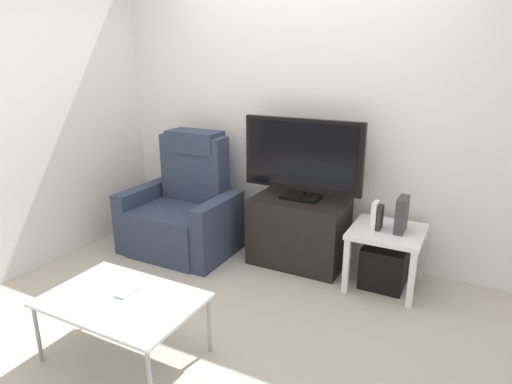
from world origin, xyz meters
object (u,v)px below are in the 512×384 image
object	(u,v)px
side_table	(387,239)
cell_phone	(127,292)
coffee_table	(122,302)
book_leftmost	(375,215)
game_console	(402,215)
television	(302,157)
book_middle	(380,218)
recliner_armchair	(184,210)
tv_stand	(299,231)
subwoofer_box	(384,266)

from	to	relation	value
side_table	cell_phone	xyz separation A→B (m)	(-1.20, -1.53, 0.00)
side_table	coffee_table	xyz separation A→B (m)	(-1.19, -1.59, -0.03)
book_leftmost	game_console	bearing A→B (deg)	8.97
television	book_middle	size ratio (longest dim) A/B	5.56
recliner_armchair	book_middle	world-z (taller)	recliner_armchair
tv_stand	side_table	distance (m)	0.76
cell_phone	book_middle	bearing A→B (deg)	54.48
book_middle	game_console	xyz separation A→B (m)	(0.15, 0.03, 0.04)
game_console	coffee_table	xyz separation A→B (m)	(-1.28, -1.60, -0.23)
tv_stand	book_leftmost	size ratio (longest dim) A/B	3.75
television	subwoofer_box	size ratio (longest dim) A/B	3.12
tv_stand	book_middle	bearing A→B (deg)	-6.70
subwoofer_box	game_console	distance (m)	0.45
television	recliner_armchair	distance (m)	1.23
television	book_leftmost	world-z (taller)	television
subwoofer_box	tv_stand	bearing A→B (deg)	175.36
book_middle	game_console	distance (m)	0.16
tv_stand	coffee_table	bearing A→B (deg)	-104.85
book_leftmost	book_middle	world-z (taller)	book_leftmost
recliner_armchair	game_console	size ratio (longest dim) A/B	4.04
coffee_table	book_leftmost	bearing A→B (deg)	55.35
book_leftmost	game_console	distance (m)	0.19
cell_phone	subwoofer_box	bearing A→B (deg)	53.39
side_table	book_middle	bearing A→B (deg)	-161.94
recliner_armchair	subwoofer_box	distance (m)	1.83
recliner_armchair	tv_stand	bearing A→B (deg)	17.90
subwoofer_box	book_middle	size ratio (longest dim) A/B	1.78
television	game_console	size ratio (longest dim) A/B	3.83
recliner_armchair	coffee_table	world-z (taller)	recliner_armchair
side_table	coffee_table	world-z (taller)	side_table
side_table	coffee_table	size ratio (longest dim) A/B	0.60
tv_stand	book_leftmost	bearing A→B (deg)	-7.10
side_table	subwoofer_box	xyz separation A→B (m)	(-0.00, 0.00, -0.23)
recliner_armchair	side_table	distance (m)	1.82
recliner_armchair	cell_phone	distance (m)	1.51
side_table	tv_stand	bearing A→B (deg)	175.36
tv_stand	game_console	size ratio (longest dim) A/B	2.96
tv_stand	subwoofer_box	distance (m)	0.76
tv_stand	television	size ratio (longest dim) A/B	0.77
television	coffee_table	xyz separation A→B (m)	(-0.44, -1.67, -0.57)
subwoofer_box	cell_phone	world-z (taller)	cell_phone
game_console	cell_phone	xyz separation A→B (m)	(-1.29, -1.54, -0.20)
recliner_armchair	subwoofer_box	bearing A→B (deg)	11.43
book_middle	game_console	size ratio (longest dim) A/B	0.69
cell_phone	coffee_table	bearing A→B (deg)	-75.49
television	cell_phone	distance (m)	1.75
subwoofer_box	coffee_table	size ratio (longest dim) A/B	0.36
television	coffee_table	world-z (taller)	television
book_leftmost	book_middle	bearing A→B (deg)	0.00
recliner_armchair	subwoofer_box	size ratio (longest dim) A/B	3.29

